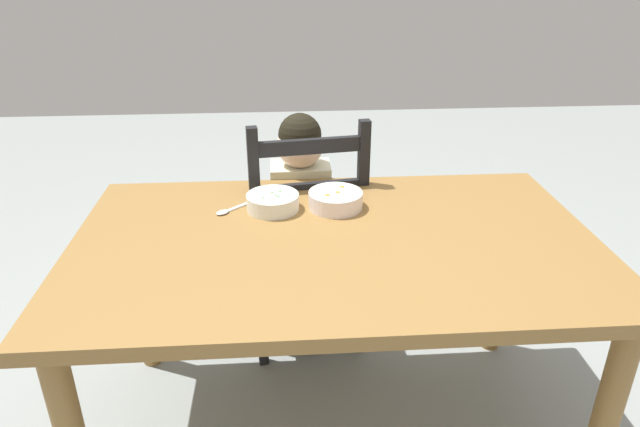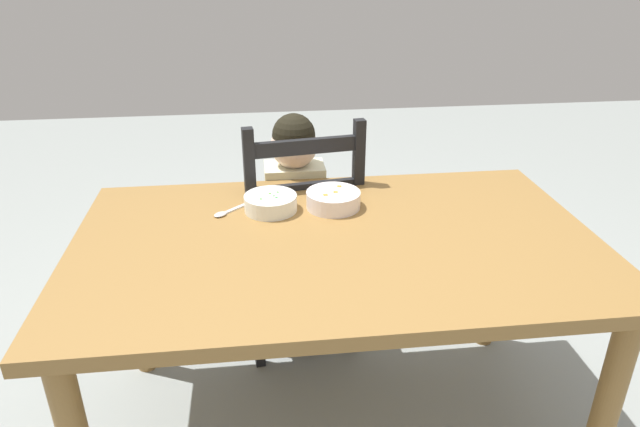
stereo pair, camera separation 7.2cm
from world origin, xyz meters
name	(u,v)px [view 2 (the right image)]	position (x,y,z in m)	size (l,w,h in m)	color
ground_plane	(334,425)	(0.00, 0.00, 0.00)	(8.00, 8.00, 0.00)	gray
dining_table	(336,265)	(0.00, 0.00, 0.64)	(1.51, 0.92, 0.73)	olive
dining_chair	(298,240)	(-0.07, 0.51, 0.45)	(0.47, 0.47, 0.96)	black
child_figure	(296,201)	(-0.08, 0.50, 0.63)	(0.32, 0.31, 0.95)	beige
bowl_of_peas	(271,202)	(-0.18, 0.21, 0.76)	(0.17, 0.17, 0.05)	white
bowl_of_carrots	(333,199)	(0.02, 0.21, 0.76)	(0.17, 0.17, 0.05)	white
spoon	(225,212)	(-0.32, 0.20, 0.73)	(0.11, 0.11, 0.01)	silver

